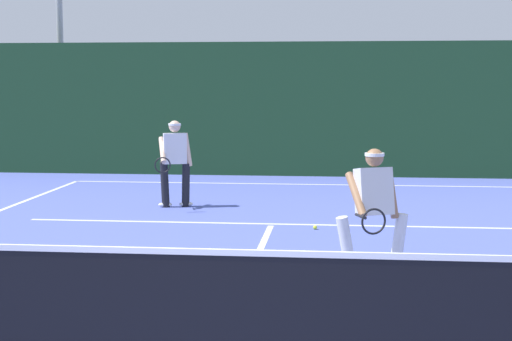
{
  "coord_description": "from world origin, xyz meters",
  "views": [
    {
      "loc": [
        1.03,
        -5.96,
        2.33
      ],
      "look_at": [
        -0.16,
        5.59,
        1.0
      ],
      "focal_mm": 54.13,
      "sensor_mm": 36.0,
      "label": 1
    }
  ],
  "objects": [
    {
      "name": "back_fence_windscreen",
      "position": [
        0.0,
        13.19,
        1.66
      ],
      "size": [
        22.87,
        0.12,
        3.32
      ],
      "primitive_type": "cube",
      "color": "#1C3F23",
      "rests_on": "ground_plane"
    },
    {
      "name": "player_near",
      "position": [
        1.48,
        3.03,
        0.86
      ],
      "size": [
        0.9,
        0.95,
        1.57
      ],
      "rotation": [
        0.0,
        0.0,
        3.53
      ],
      "color": "silver",
      "rests_on": "ground_plane"
    },
    {
      "name": "tennis_net",
      "position": [
        0.0,
        0.0,
        0.52
      ],
      "size": [
        11.07,
        0.09,
        1.06
      ],
      "color": "#1E4723",
      "rests_on": "ground_plane"
    },
    {
      "name": "tennis_ball",
      "position": [
        0.73,
        6.16,
        0.03
      ],
      "size": [
        0.07,
        0.07,
        0.07
      ],
      "primitive_type": "sphere",
      "color": "#D1E033",
      "rests_on": "ground_plane"
    },
    {
      "name": "court_line_service",
      "position": [
        0.0,
        6.55,
        0.0
      ],
      "size": [
        8.23,
        0.1,
        0.01
      ],
      "primitive_type": "cube",
      "color": "white",
      "rests_on": "ground_plane"
    },
    {
      "name": "court_line_centre",
      "position": [
        0.0,
        3.2,
        0.0
      ],
      "size": [
        0.1,
        6.4,
        0.01
      ],
      "primitive_type": "cube",
      "color": "white",
      "rests_on": "ground_plane"
    },
    {
      "name": "court_line_baseline_far",
      "position": [
        0.0,
        11.58,
        0.0
      ],
      "size": [
        10.1,
        0.1,
        0.01
      ],
      "primitive_type": "cube",
      "color": "white",
      "rests_on": "ground_plane"
    },
    {
      "name": "player_far",
      "position": [
        -1.95,
        8.14,
        0.89
      ],
      "size": [
        0.68,
        0.9,
        1.62
      ],
      "rotation": [
        0.0,
        0.0,
        3.45
      ],
      "color": "black",
      "rests_on": "ground_plane"
    }
  ]
}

